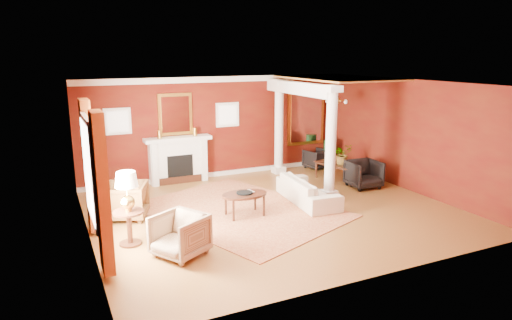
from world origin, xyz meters
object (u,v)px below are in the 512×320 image
armchair_leopard (126,199)px  armchair_stripe (180,233)px  coffee_table (245,196)px  side_table (127,197)px  sofa (308,186)px  dining_table (341,167)px

armchair_leopard → armchair_stripe: bearing=35.4°
coffee_table → side_table: (-2.59, -0.49, 0.47)m
armchair_stripe → side_table: (-0.72, 0.88, 0.53)m
sofa → armchair_stripe: armchair_stripe is taller
sofa → armchair_stripe: 3.98m
dining_table → coffee_table: bearing=96.9°
armchair_stripe → side_table: bearing=-171.0°
armchair_stripe → sofa: bearing=83.2°
armchair_leopard → dining_table: 6.12m
coffee_table → dining_table: bearing=22.8°
coffee_table → side_table: size_ratio=0.73×
sofa → dining_table: (1.90, 1.32, -0.02)m
coffee_table → armchair_leopard: bearing=158.4°
side_table → dining_table: (6.27, 2.04, -0.57)m
sofa → armchair_leopard: (-4.19, 0.73, 0.04)m
side_table → dining_table: 6.62m
sofa → coffee_table: bearing=102.5°
armchair_leopard → armchair_stripe: armchair_leopard is taller
coffee_table → sofa: bearing=7.3°
sofa → coffee_table: size_ratio=2.00×
armchair_stripe → coffee_table: bearing=95.8°
sofa → coffee_table: sofa is taller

